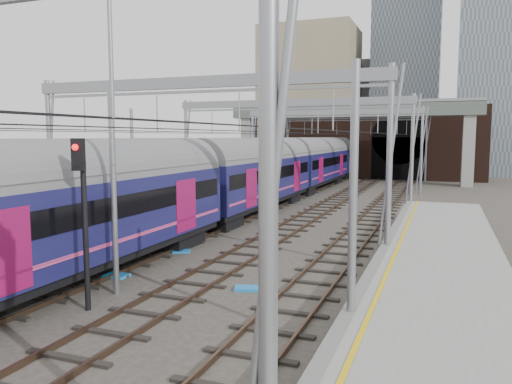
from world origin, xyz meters
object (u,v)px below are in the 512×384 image
at_px(train_second, 247,168).
at_px(signal_near_centre, 83,204).
at_px(signal_near_left, 33,205).
at_px(train_main, 292,167).

bearing_deg(train_second, signal_near_centre, -77.82).
height_order(signal_near_left, signal_near_centre, signal_near_centre).
bearing_deg(signal_near_centre, signal_near_left, 158.03).
xyz_separation_m(signal_near_left, signal_near_centre, (2.52, -0.59, 0.23)).
bearing_deg(signal_near_left, signal_near_centre, 1.62).
distance_m(signal_near_left, signal_near_centre, 2.60).
distance_m(train_main, signal_near_centre, 29.23).
relative_size(train_main, signal_near_left, 14.83).
bearing_deg(train_main, signal_near_centre, -85.76).
xyz_separation_m(train_main, signal_near_left, (-0.36, -28.56, 0.37)).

